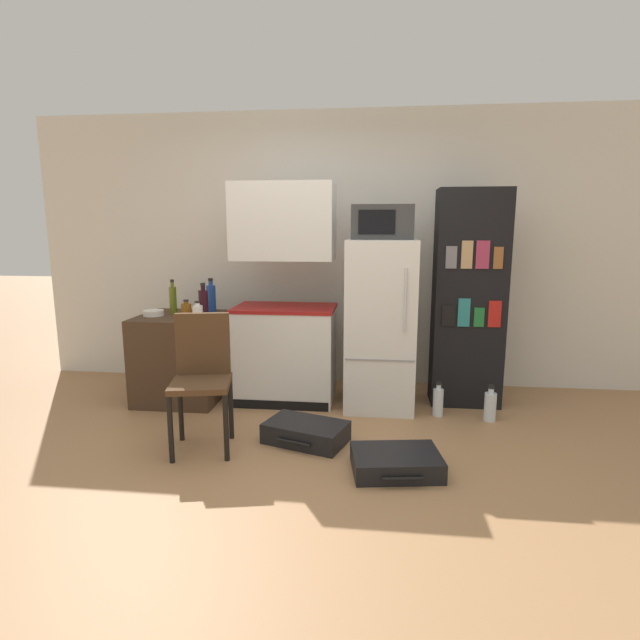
{
  "coord_description": "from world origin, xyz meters",
  "views": [
    {
      "loc": [
        0.44,
        -2.98,
        1.55
      ],
      "look_at": [
        0.0,
        0.85,
        0.83
      ],
      "focal_mm": 28.0,
      "sensor_mm": 36.0,
      "label": 1
    }
  ],
  "objects_px": {
    "microwave": "(382,222)",
    "bottle_blue_soda": "(211,297)",
    "bottle_milk_white": "(198,313)",
    "bookshelf": "(468,299)",
    "chair": "(202,369)",
    "suitcase_large_flat": "(396,462)",
    "suitcase_small_flat": "(306,432)",
    "kitchen_hutch": "(285,304)",
    "bottle_amber_beer": "(186,310)",
    "water_bottle_middle": "(490,406)",
    "refrigerator": "(380,324)",
    "bottle_wine_dark": "(203,302)",
    "bowl": "(154,313)",
    "bottle_olive_oil": "(173,299)",
    "side_table": "(182,357)",
    "water_bottle_front": "(438,401)"
  },
  "relations": [
    {
      "from": "suitcase_small_flat",
      "to": "suitcase_large_flat",
      "type": "bearing_deg",
      "value": -12.64
    },
    {
      "from": "bottle_olive_oil",
      "to": "chair",
      "type": "xyz_separation_m",
      "value": [
        0.63,
        -1.03,
        -0.34
      ]
    },
    {
      "from": "bookshelf",
      "to": "bottle_amber_beer",
      "type": "relative_size",
      "value": 11.83
    },
    {
      "from": "suitcase_large_flat",
      "to": "suitcase_small_flat",
      "type": "height_order",
      "value": "suitcase_small_flat"
    },
    {
      "from": "bottle_wine_dark",
      "to": "water_bottle_front",
      "type": "distance_m",
      "value": 2.19
    },
    {
      "from": "microwave",
      "to": "bottle_blue_soda",
      "type": "xyz_separation_m",
      "value": [
        -1.57,
        0.21,
        -0.68
      ]
    },
    {
      "from": "bottle_wine_dark",
      "to": "suitcase_small_flat",
      "type": "bearing_deg",
      "value": -37.47
    },
    {
      "from": "bottle_milk_white",
      "to": "bottle_blue_soda",
      "type": "bearing_deg",
      "value": 96.67
    },
    {
      "from": "bottle_amber_beer",
      "to": "suitcase_large_flat",
      "type": "height_order",
      "value": "bottle_amber_beer"
    },
    {
      "from": "microwave",
      "to": "chair",
      "type": "distance_m",
      "value": 1.89
    },
    {
      "from": "microwave",
      "to": "bottle_wine_dark",
      "type": "distance_m",
      "value": 1.69
    },
    {
      "from": "chair",
      "to": "water_bottle_front",
      "type": "bearing_deg",
      "value": 12.37
    },
    {
      "from": "bottle_amber_beer",
      "to": "chair",
      "type": "distance_m",
      "value": 0.97
    },
    {
      "from": "refrigerator",
      "to": "bottle_olive_oil",
      "type": "height_order",
      "value": "refrigerator"
    },
    {
      "from": "microwave",
      "to": "suitcase_large_flat",
      "type": "xyz_separation_m",
      "value": [
        0.11,
        -1.24,
        -1.53
      ]
    },
    {
      "from": "bookshelf",
      "to": "bowl",
      "type": "distance_m",
      "value": 2.77
    },
    {
      "from": "bowl",
      "to": "suitcase_small_flat",
      "type": "relative_size",
      "value": 0.27
    },
    {
      "from": "side_table",
      "to": "bottle_amber_beer",
      "type": "xyz_separation_m",
      "value": [
        0.12,
        -0.12,
        0.46
      ]
    },
    {
      "from": "microwave",
      "to": "suitcase_large_flat",
      "type": "relative_size",
      "value": 0.83
    },
    {
      "from": "kitchen_hutch",
      "to": "bottle_amber_beer",
      "type": "relative_size",
      "value": 12.15
    },
    {
      "from": "side_table",
      "to": "bookshelf",
      "type": "bearing_deg",
      "value": 4.16
    },
    {
      "from": "side_table",
      "to": "bottle_milk_white",
      "type": "xyz_separation_m",
      "value": [
        0.28,
        -0.29,
        0.46
      ]
    },
    {
      "from": "bottle_olive_oil",
      "to": "suitcase_small_flat",
      "type": "relative_size",
      "value": 0.47
    },
    {
      "from": "suitcase_small_flat",
      "to": "water_bottle_front",
      "type": "height_order",
      "value": "water_bottle_front"
    },
    {
      "from": "refrigerator",
      "to": "bowl",
      "type": "distance_m",
      "value": 2.01
    },
    {
      "from": "bottle_milk_white",
      "to": "bowl",
      "type": "relative_size",
      "value": 0.97
    },
    {
      "from": "bottle_wine_dark",
      "to": "bowl",
      "type": "distance_m",
      "value": 0.47
    },
    {
      "from": "microwave",
      "to": "suitcase_small_flat",
      "type": "bearing_deg",
      "value": -121.86
    },
    {
      "from": "bottle_milk_white",
      "to": "suitcase_large_flat",
      "type": "distance_m",
      "value": 2.02
    },
    {
      "from": "bottle_wine_dark",
      "to": "suitcase_small_flat",
      "type": "xyz_separation_m",
      "value": [
        1.02,
        -0.78,
        -0.83
      ]
    },
    {
      "from": "bookshelf",
      "to": "suitcase_large_flat",
      "type": "xyz_separation_m",
      "value": [
        -0.65,
        -1.39,
        -0.87
      ]
    },
    {
      "from": "bookshelf",
      "to": "chair",
      "type": "bearing_deg",
      "value": -150.65
    },
    {
      "from": "kitchen_hutch",
      "to": "bottle_milk_white",
      "type": "distance_m",
      "value": 0.76
    },
    {
      "from": "microwave",
      "to": "chair",
      "type": "bearing_deg",
      "value": -141.87
    },
    {
      "from": "bowl",
      "to": "water_bottle_middle",
      "type": "bearing_deg",
      "value": -3.59
    },
    {
      "from": "bottle_blue_soda",
      "to": "suitcase_large_flat",
      "type": "distance_m",
      "value": 2.37
    },
    {
      "from": "bottle_olive_oil",
      "to": "suitcase_small_flat",
      "type": "xyz_separation_m",
      "value": [
        1.35,
        -0.9,
        -0.83
      ]
    },
    {
      "from": "bowl",
      "to": "bottle_milk_white",
      "type": "bearing_deg",
      "value": -25.08
    },
    {
      "from": "microwave",
      "to": "suitcase_small_flat",
      "type": "height_order",
      "value": "microwave"
    },
    {
      "from": "bottle_blue_soda",
      "to": "bowl",
      "type": "relative_size",
      "value": 1.73
    },
    {
      "from": "bookshelf",
      "to": "bottle_olive_oil",
      "type": "relative_size",
      "value": 6.04
    },
    {
      "from": "refrigerator",
      "to": "microwave",
      "type": "distance_m",
      "value": 0.87
    },
    {
      "from": "kitchen_hutch",
      "to": "bottle_wine_dark",
      "type": "xyz_separation_m",
      "value": [
        -0.7,
        -0.11,
        0.02
      ]
    },
    {
      "from": "bottle_olive_oil",
      "to": "kitchen_hutch",
      "type": "bearing_deg",
      "value": -0.57
    },
    {
      "from": "water_bottle_front",
      "to": "kitchen_hutch",
      "type": "bearing_deg",
      "value": 169.36
    },
    {
      "from": "chair",
      "to": "kitchen_hutch",
      "type": "bearing_deg",
      "value": 56.75
    },
    {
      "from": "kitchen_hutch",
      "to": "water_bottle_middle",
      "type": "relative_size",
      "value": 6.48
    },
    {
      "from": "suitcase_small_flat",
      "to": "water_bottle_middle",
      "type": "bearing_deg",
      "value": 40.39
    },
    {
      "from": "bottle_wine_dark",
      "to": "water_bottle_middle",
      "type": "distance_m",
      "value": 2.57
    },
    {
      "from": "refrigerator",
      "to": "bottle_amber_beer",
      "type": "xyz_separation_m",
      "value": [
        -1.67,
        -0.16,
        0.12
      ]
    }
  ]
}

